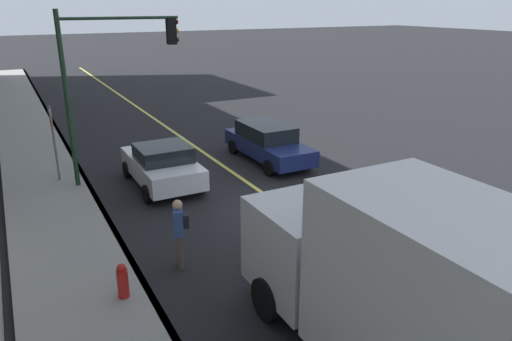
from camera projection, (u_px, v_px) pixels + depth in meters
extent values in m
plane|color=black|center=(290.00, 212.00, 14.76)|extent=(200.00, 200.00, 0.00)
cube|color=gray|center=(71.00, 259.00, 11.89)|extent=(80.00, 2.73, 0.15)
cube|color=slate|center=(123.00, 247.00, 12.46)|extent=(80.00, 0.16, 0.15)
cube|color=#D8CC4C|center=(290.00, 211.00, 14.76)|extent=(80.00, 0.16, 0.01)
cube|color=#A8AAB2|center=(420.00, 219.00, 12.68)|extent=(4.52, 1.74, 0.74)
cube|color=black|center=(419.00, 196.00, 12.57)|extent=(1.92, 1.60, 0.50)
cylinder|color=black|center=(488.00, 248.00, 11.94)|extent=(0.60, 0.22, 0.60)
cylinder|color=black|center=(440.00, 265.00, 11.19)|extent=(0.60, 0.22, 0.60)
cylinder|color=black|center=(402.00, 206.00, 14.43)|extent=(0.60, 0.22, 0.60)
cylinder|color=black|center=(357.00, 217.00, 13.67)|extent=(0.60, 0.22, 0.60)
cube|color=silver|center=(162.00, 167.00, 16.77)|extent=(4.09, 1.89, 0.68)
cube|color=black|center=(163.00, 153.00, 16.36)|extent=(1.70, 1.73, 0.52)
cylinder|color=black|center=(127.00, 170.00, 17.60)|extent=(0.60, 0.22, 0.60)
cylinder|color=black|center=(175.00, 162.00, 18.42)|extent=(0.60, 0.22, 0.60)
cylinder|color=black|center=(148.00, 194.00, 15.35)|extent=(0.60, 0.22, 0.60)
cylinder|color=black|center=(201.00, 184.00, 16.17)|extent=(0.60, 0.22, 0.60)
cube|color=navy|center=(268.00, 147.00, 19.35)|extent=(4.72, 1.71, 0.62)
cube|color=black|center=(266.00, 131.00, 19.31)|extent=(2.54, 1.57, 0.59)
cylinder|color=black|center=(307.00, 161.00, 18.52)|extent=(0.60, 0.22, 0.60)
cylinder|color=black|center=(269.00, 168.00, 17.78)|extent=(0.60, 0.22, 0.60)
cylinder|color=black|center=(267.00, 142.00, 21.12)|extent=(0.60, 0.22, 0.60)
cylinder|color=black|center=(233.00, 147.00, 20.37)|extent=(0.60, 0.22, 0.60)
cube|color=silver|center=(316.00, 245.00, 9.82)|extent=(2.16, 2.37, 1.86)
cube|color=silver|center=(486.00, 332.00, 6.37)|extent=(5.39, 2.37, 2.99)
cylinder|color=black|center=(267.00, 299.00, 9.63)|extent=(0.90, 0.28, 0.90)
cylinder|color=black|center=(356.00, 271.00, 10.64)|extent=(0.90, 0.28, 0.90)
cylinder|color=black|center=(449.00, 339.00, 8.49)|extent=(0.90, 0.28, 0.90)
cylinder|color=brown|center=(180.00, 253.00, 11.44)|extent=(0.18, 0.18, 0.87)
cylinder|color=brown|center=(180.00, 248.00, 11.66)|extent=(0.18, 0.18, 0.87)
cube|color=#334C8C|center=(178.00, 222.00, 11.30)|extent=(0.47, 0.34, 0.65)
sphere|color=tan|center=(177.00, 205.00, 11.15)|extent=(0.24, 0.24, 0.24)
cube|color=black|center=(186.00, 220.00, 11.31)|extent=(0.30, 0.24, 0.34)
cylinder|color=#1E3823|center=(68.00, 104.00, 15.61)|extent=(0.16, 0.16, 5.94)
cylinder|color=#1E3823|center=(120.00, 18.00, 15.60)|extent=(0.10, 3.91, 0.10)
cube|color=black|center=(171.00, 31.00, 16.50)|extent=(0.28, 0.30, 0.90)
sphere|color=#360605|center=(176.00, 22.00, 16.48)|extent=(0.18, 0.18, 0.18)
sphere|color=gold|center=(176.00, 31.00, 16.58)|extent=(0.18, 0.18, 0.18)
sphere|color=black|center=(177.00, 40.00, 16.68)|extent=(0.18, 0.18, 0.18)
cylinder|color=slate|center=(55.00, 146.00, 16.63)|extent=(0.08, 0.08, 2.80)
cube|color=white|center=(49.00, 112.00, 16.23)|extent=(0.60, 0.02, 0.20)
cube|color=#DB5919|center=(51.00, 122.00, 16.34)|extent=(0.44, 0.02, 0.28)
cylinder|color=red|center=(123.00, 286.00, 10.15)|extent=(0.24, 0.24, 0.80)
sphere|color=red|center=(121.00, 268.00, 10.00)|extent=(0.20, 0.20, 0.20)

